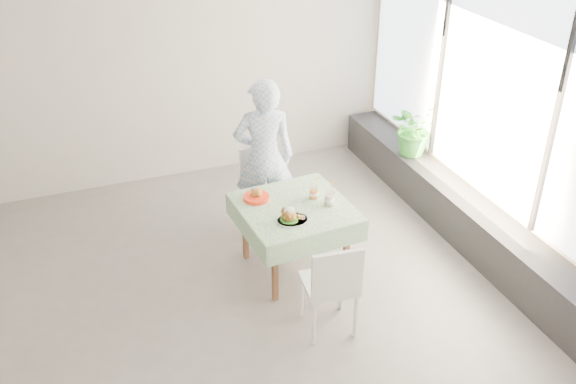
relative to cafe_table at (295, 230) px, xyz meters
name	(u,v)px	position (x,y,z in m)	size (l,w,h in m)	color
floor	(213,289)	(-0.87, -0.04, -0.46)	(6.00, 6.00, 0.00)	slate
wall_back	(151,72)	(-0.87, 2.46, 0.94)	(6.00, 0.02, 2.80)	beige
wall_front	(316,353)	(-0.87, -2.54, 0.94)	(6.00, 0.02, 2.80)	beige
wall_right	(491,114)	(2.13, -0.04, 0.94)	(0.02, 5.00, 2.80)	beige
window_pane	(493,91)	(2.10, -0.04, 1.19)	(0.01, 4.80, 2.18)	#D1E0F9
window_ledge	(460,214)	(1.93, -0.04, -0.21)	(0.40, 4.80, 0.50)	black
cafe_table	(295,230)	(0.00, 0.00, 0.00)	(1.11, 1.11, 0.74)	brown
chair_far	(267,205)	(0.00, 0.84, -0.17)	(0.49, 0.49, 0.94)	white
chair_near	(329,301)	(-0.04, -0.93, -0.17)	(0.49, 0.49, 0.94)	white
diner	(264,158)	(-0.03, 0.81, 0.43)	(0.65, 0.42, 1.77)	#8DB3E1
main_dish	(291,217)	(-0.14, -0.25, 0.33)	(0.30, 0.30, 0.16)	white
juice_cup_orange	(313,193)	(0.23, 0.07, 0.34)	(0.09, 0.09, 0.26)	white
juice_cup_lemonade	(329,198)	(0.32, -0.09, 0.35)	(0.11, 0.11, 0.30)	white
second_dish	(256,196)	(-0.31, 0.25, 0.32)	(0.26, 0.26, 0.12)	red
potted_plant	(414,128)	(1.93, 1.03, 0.37)	(0.59, 0.51, 0.66)	#2C7C29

